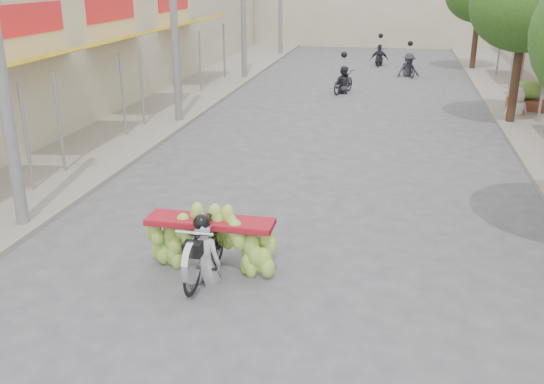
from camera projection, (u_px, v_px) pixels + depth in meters
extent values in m
plane|color=#56565B|center=(256.00, 345.00, 8.20)|extent=(120.00, 120.00, 0.00)
cube|color=gray|center=(166.00, 102.00, 23.31)|extent=(4.00, 60.00, 0.12)
cube|color=#BBB194|center=(24.00, 23.00, 22.32)|extent=(8.00, 40.00, 6.00)
cylinder|color=slate|center=(26.00, 140.00, 13.37)|extent=(0.08, 0.08, 2.55)
cube|color=gold|center=(60.00, 53.00, 15.97)|extent=(1.77, 4.00, 0.53)
cylinder|color=slate|center=(60.00, 125.00, 14.66)|extent=(0.08, 0.08, 2.55)
cylinder|color=slate|center=(123.00, 97.00, 17.97)|extent=(0.08, 0.08, 2.55)
cube|color=red|center=(26.00, 19.00, 15.84)|extent=(0.10, 3.50, 0.80)
cube|color=gold|center=(137.00, 35.00, 20.57)|extent=(1.77, 4.00, 0.53)
cylinder|color=slate|center=(142.00, 88.00, 19.26)|extent=(0.08, 0.08, 2.55)
cylinder|color=slate|center=(180.00, 71.00, 22.58)|extent=(0.08, 0.08, 2.55)
cube|color=red|center=(111.00, 9.00, 20.45)|extent=(0.10, 3.50, 0.80)
cube|color=gold|center=(193.00, 22.00, 26.09)|extent=(1.77, 4.00, 0.53)
cylinder|color=slate|center=(200.00, 63.00, 24.79)|extent=(0.08, 0.08, 2.55)
cylinder|color=slate|center=(224.00, 52.00, 28.10)|extent=(0.08, 0.08, 2.55)
cube|color=red|center=(173.00, 1.00, 25.97)|extent=(0.10, 3.50, 0.80)
cylinder|color=slate|center=(543.00, 87.00, 19.56)|extent=(0.08, 0.08, 2.55)
cylinder|color=slate|center=(522.00, 69.00, 23.06)|extent=(0.08, 0.08, 2.55)
cube|color=red|center=(530.00, 22.00, 26.18)|extent=(1.77, 4.20, 0.53)
cylinder|color=slate|center=(512.00, 61.00, 25.09)|extent=(0.08, 0.08, 2.55)
cylinder|color=slate|center=(499.00, 51.00, 28.58)|extent=(0.08, 0.08, 2.55)
cylinder|color=#3A2719|center=(516.00, 76.00, 19.53)|extent=(0.28, 0.28, 3.20)
ellipsoid|color=#295218|center=(526.00, 5.00, 18.78)|extent=(3.40, 3.40, 2.90)
cylinder|color=#3A2719|center=(475.00, 39.00, 30.58)|extent=(0.28, 0.28, 3.20)
cube|color=brown|center=(525.00, 103.00, 21.64)|extent=(1.20, 0.80, 0.50)
ellipsoid|color=#609F3B|center=(527.00, 86.00, 21.44)|extent=(1.20, 0.88, 0.66)
imported|color=black|center=(205.00, 250.00, 9.80)|extent=(0.64, 1.83, 1.06)
cylinder|color=silver|center=(191.00, 263.00, 9.17)|extent=(0.10, 0.66, 0.66)
cube|color=black|center=(193.00, 249.00, 9.20)|extent=(0.28, 0.22, 0.22)
cylinder|color=silver|center=(194.00, 233.00, 9.21)|extent=(0.60, 0.05, 0.05)
cube|color=maroon|center=(210.00, 222.00, 10.00)|extent=(2.12, 0.55, 0.10)
imported|color=silver|center=(202.00, 220.00, 9.56)|extent=(0.56, 0.41, 1.54)
sphere|color=black|center=(200.00, 176.00, 9.28)|extent=(0.28, 0.28, 0.28)
imported|color=silver|center=(519.00, 87.00, 20.71)|extent=(1.06, 0.81, 1.90)
imported|color=black|center=(343.00, 82.00, 25.15)|extent=(1.12, 1.76, 0.93)
imported|color=#2C2A33|center=(344.00, 66.00, 24.93)|extent=(0.91, 0.71, 1.65)
sphere|color=black|center=(344.00, 55.00, 24.77)|extent=(0.26, 0.26, 0.26)
imported|color=black|center=(409.00, 67.00, 29.07)|extent=(1.01, 1.68, 0.96)
imported|color=#2C2A33|center=(410.00, 53.00, 28.84)|extent=(1.18, 0.89, 1.65)
sphere|color=black|center=(410.00, 43.00, 28.69)|extent=(0.26, 0.26, 0.26)
imported|color=black|center=(379.00, 57.00, 32.56)|extent=(0.71, 1.65, 0.91)
imported|color=#2C2A33|center=(380.00, 44.00, 32.33)|extent=(1.00, 0.61, 1.65)
sphere|color=black|center=(381.00, 36.00, 32.17)|extent=(0.26, 0.26, 0.26)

